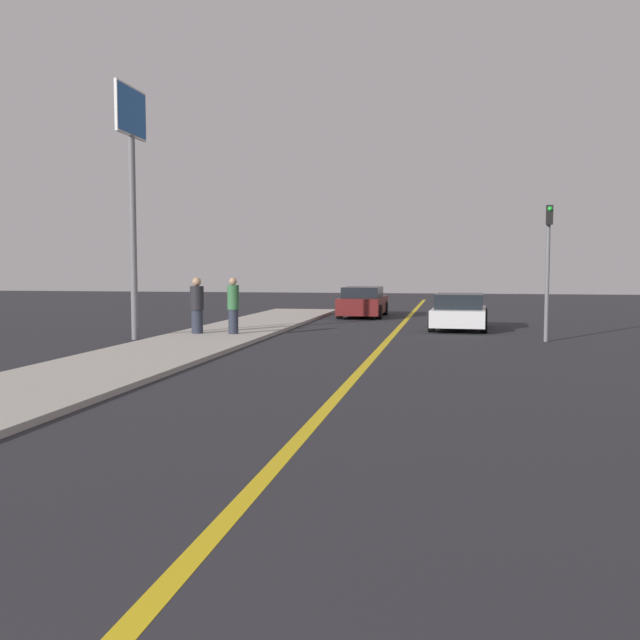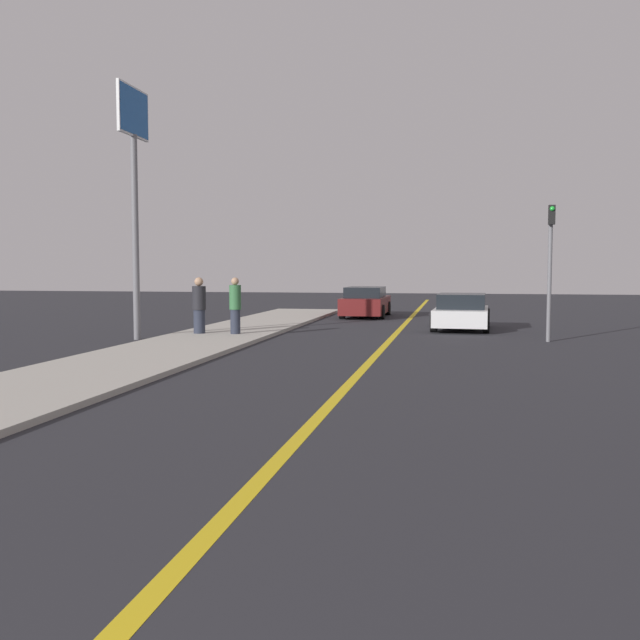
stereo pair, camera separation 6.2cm
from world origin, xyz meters
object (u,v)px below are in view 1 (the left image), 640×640
(car_ahead_center, at_px, (363,302))
(roadside_sign, at_px, (132,152))
(traffic_light, at_px, (548,258))
(pedestrian_mid_group, at_px, (233,306))
(car_near_right_lane, at_px, (459,312))
(pedestrian_near_curb, at_px, (197,306))

(car_ahead_center, xyz_separation_m, roadside_sign, (-5.47, -11.15, 4.89))
(traffic_light, height_order, roadside_sign, roadside_sign)
(car_ahead_center, bearing_deg, roadside_sign, -116.39)
(pedestrian_mid_group, xyz_separation_m, traffic_light, (9.32, 0.38, 1.44))
(car_ahead_center, relative_size, pedestrian_mid_group, 2.59)
(pedestrian_mid_group, distance_m, roadside_sign, 5.42)
(pedestrian_mid_group, bearing_deg, car_near_right_lane, 30.64)
(pedestrian_near_curb, distance_m, pedestrian_mid_group, 1.15)
(car_ahead_center, height_order, roadside_sign, roadside_sign)
(car_near_right_lane, relative_size, roadside_sign, 0.54)
(car_near_right_lane, xyz_separation_m, pedestrian_near_curb, (-8.02, -4.12, 0.36))
(traffic_light, bearing_deg, pedestrian_mid_group, -177.69)
(car_near_right_lane, relative_size, pedestrian_near_curb, 2.28)
(pedestrian_near_curb, relative_size, traffic_light, 0.44)
(pedestrian_near_curb, bearing_deg, pedestrian_mid_group, 2.80)
(car_near_right_lane, distance_m, pedestrian_mid_group, 7.99)
(pedestrian_near_curb, relative_size, roadside_sign, 0.23)
(pedestrian_near_curb, height_order, traffic_light, traffic_light)
(car_near_right_lane, xyz_separation_m, pedestrian_mid_group, (-6.87, -4.07, 0.37))
(pedestrian_mid_group, bearing_deg, roadside_sign, -155.57)
(car_ahead_center, bearing_deg, car_near_right_lane, -55.46)
(car_ahead_center, height_order, traffic_light, traffic_light)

